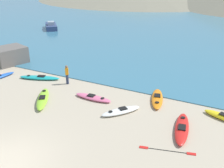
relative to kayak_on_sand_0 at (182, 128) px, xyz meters
The scene contains 12 objects.
ground_plane 9.26m from the kayak_on_sand_0, 135.76° to the right, with size 400.00×400.00×0.00m, color tan.
bay_water 39.18m from the kayak_on_sand_0, 99.75° to the left, with size 160.00×70.00×0.06m, color teal.
kayak_on_sand_0 is the anchor object (origin of this frame).
kayak_on_sand_1 9.48m from the kayak_on_sand_0, behind, with size 2.51×3.23×0.39m.
kayak_on_sand_2 12.64m from the kayak_on_sand_0, 169.64° to the left, with size 3.47×1.84×0.32m.
kayak_on_sand_3 3.91m from the kayak_on_sand_0, behind, with size 2.17×2.58×0.32m.
kayak_on_sand_4 3.87m from the kayak_on_sand_0, 129.13° to the left, with size 1.70×3.29×0.33m.
kayak_on_sand_5 6.60m from the kayak_on_sand_0, behind, with size 2.83×0.75×0.30m.
person_near_waterline 10.11m from the kayak_on_sand_0, 165.45° to the left, with size 0.31×0.23×1.55m.
moored_boat_0 31.84m from the kayak_on_sand_0, 142.54° to the left, with size 4.24×4.40×1.21m.
loose_paddle 2.19m from the kayak_on_sand_0, 95.17° to the right, with size 2.73×0.88×0.03m.
shoreline_rock 18.38m from the kayak_on_sand_0, 166.71° to the left, with size 2.85×2.50×1.60m, color #605B56.
Camera 1 is at (8.93, -6.51, 8.19)m, focal length 42.00 mm.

